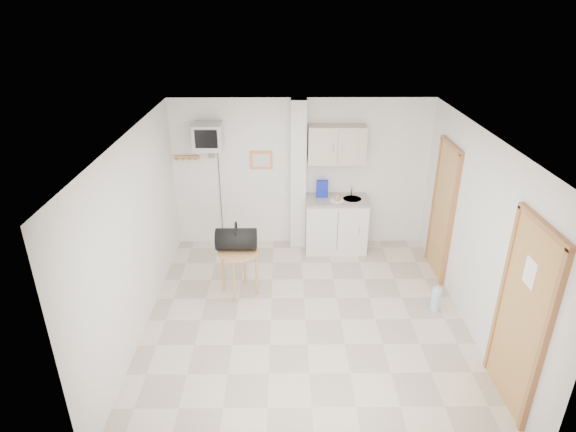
{
  "coord_description": "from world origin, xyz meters",
  "views": [
    {
      "loc": [
        -0.29,
        -5.24,
        3.95
      ],
      "look_at": [
        -0.23,
        0.6,
        1.25
      ],
      "focal_mm": 30.0,
      "sensor_mm": 36.0,
      "label": 1
    }
  ],
  "objects_px": {
    "round_table": "(239,257)",
    "water_bottle": "(436,299)",
    "crt_television": "(208,137)",
    "duffel_bag": "(236,239)"
  },
  "relations": [
    {
      "from": "crt_television",
      "to": "round_table",
      "type": "bearing_deg",
      "value": -68.67
    },
    {
      "from": "crt_television",
      "to": "duffel_bag",
      "type": "distance_m",
      "value": 1.77
    },
    {
      "from": "duffel_bag",
      "to": "round_table",
      "type": "bearing_deg",
      "value": -54.62
    },
    {
      "from": "crt_television",
      "to": "duffel_bag",
      "type": "xyz_separation_m",
      "value": [
        0.5,
        -1.31,
        -1.09
      ]
    },
    {
      "from": "round_table",
      "to": "duffel_bag",
      "type": "relative_size",
      "value": 1.21
    },
    {
      "from": "crt_television",
      "to": "duffel_bag",
      "type": "bearing_deg",
      "value": -69.14
    },
    {
      "from": "round_table",
      "to": "water_bottle",
      "type": "xyz_separation_m",
      "value": [
        2.71,
        -0.45,
        -0.42
      ]
    },
    {
      "from": "round_table",
      "to": "duffel_bag",
      "type": "xyz_separation_m",
      "value": [
        -0.03,
        0.04,
        0.26
      ]
    },
    {
      "from": "round_table",
      "to": "water_bottle",
      "type": "height_order",
      "value": "round_table"
    },
    {
      "from": "crt_television",
      "to": "round_table",
      "type": "relative_size",
      "value": 3.13
    }
  ]
}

